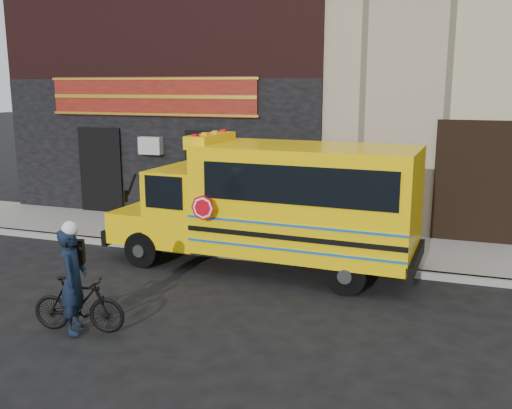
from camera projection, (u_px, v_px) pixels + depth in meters
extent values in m
plane|color=black|center=(252.00, 305.00, 10.51)|extent=(120.00, 120.00, 0.00)
cube|color=gray|center=(291.00, 261.00, 12.90)|extent=(40.00, 0.20, 0.15)
cube|color=gray|center=(307.00, 244.00, 14.28)|extent=(40.00, 3.00, 0.15)
cube|color=tan|center=(358.00, 18.00, 18.95)|extent=(20.00, 10.00, 12.00)
cube|color=black|center=(156.00, 148.00, 16.80)|extent=(10.00, 0.30, 4.00)
cube|color=black|center=(151.00, 24.00, 16.08)|extent=(10.00, 0.28, 3.00)
cube|color=#5D0F0D|center=(151.00, 97.00, 16.34)|extent=(6.50, 0.12, 1.10)
cube|color=black|center=(102.00, 171.00, 17.40)|extent=(1.30, 0.10, 2.50)
cube|color=black|center=(210.00, 177.00, 16.24)|extent=(1.30, 0.10, 2.50)
cylinder|color=black|center=(143.00, 249.00, 12.67)|extent=(0.81, 0.32, 0.80)
cylinder|color=black|center=(184.00, 229.00, 14.39)|extent=(0.81, 0.32, 0.80)
cylinder|color=black|center=(347.00, 274.00, 10.99)|extent=(0.81, 0.32, 0.80)
cylinder|color=black|center=(366.00, 248.00, 12.72)|extent=(0.81, 0.32, 0.80)
cube|color=#F2C104|center=(148.00, 221.00, 13.61)|extent=(1.09, 2.05, 0.70)
cube|color=black|center=(129.00, 229.00, 13.87)|extent=(0.22, 2.05, 0.35)
cube|color=#F2C104|center=(188.00, 204.00, 13.11)|extent=(1.30, 2.15, 1.70)
cube|color=black|center=(166.00, 185.00, 13.23)|extent=(0.14, 1.80, 0.90)
cube|color=#F2C104|center=(307.00, 199.00, 12.00)|extent=(4.60, 2.41, 2.25)
cube|color=black|center=(416.00, 260.00, 11.39)|extent=(0.22, 2.20, 0.30)
cube|color=black|center=(296.00, 185.00, 10.86)|extent=(3.90, 0.22, 0.75)
cube|color=#F2C104|center=(211.00, 140.00, 12.58)|extent=(0.58, 1.62, 0.28)
cylinder|color=#BB0715|center=(203.00, 208.00, 11.49)|extent=(0.52, 0.05, 0.52)
imported|color=black|center=(79.00, 304.00, 9.30)|extent=(1.61, 0.72, 0.93)
imported|color=black|center=(74.00, 283.00, 9.13)|extent=(0.61, 0.73, 1.73)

